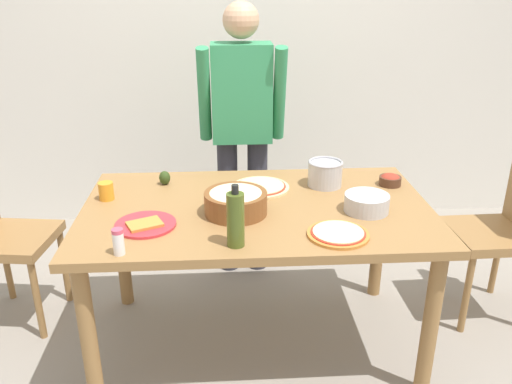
# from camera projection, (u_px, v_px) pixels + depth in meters

# --- Properties ---
(ground) EXTENTS (8.00, 8.00, 0.00)m
(ground) POSITION_uv_depth(u_px,v_px,m) (257.00, 341.00, 2.73)
(ground) COLOR gray
(wall_back) EXTENTS (5.60, 0.10, 2.60)m
(wall_back) POSITION_uv_depth(u_px,v_px,m) (242.00, 43.00, 3.70)
(wall_back) COLOR silver
(wall_back) RESTS_ON ground
(dining_table) EXTENTS (1.60, 0.96, 0.76)m
(dining_table) POSITION_uv_depth(u_px,v_px,m) (257.00, 224.00, 2.47)
(dining_table) COLOR olive
(dining_table) RESTS_ON ground
(person_cook) EXTENTS (0.49, 0.25, 1.62)m
(person_cook) POSITION_uv_depth(u_px,v_px,m) (242.00, 125.00, 3.06)
(person_cook) COLOR #2D2D38
(person_cook) RESTS_ON ground
(chair_wooden_right) EXTENTS (0.41, 0.41, 0.95)m
(chair_wooden_right) POSITION_uv_depth(u_px,v_px,m) (505.00, 223.00, 2.77)
(chair_wooden_right) COLOR olive
(chair_wooden_right) RESTS_ON ground
(pizza_raw_on_board) EXTENTS (0.29, 0.29, 0.02)m
(pizza_raw_on_board) POSITION_uv_depth(u_px,v_px,m) (260.00, 187.00, 2.63)
(pizza_raw_on_board) COLOR beige
(pizza_raw_on_board) RESTS_ON dining_table
(pizza_cooked_on_tray) EXTENTS (0.25, 0.25, 0.02)m
(pizza_cooked_on_tray) POSITION_uv_depth(u_px,v_px,m) (338.00, 234.00, 2.16)
(pizza_cooked_on_tray) COLOR #C67A33
(pizza_cooked_on_tray) RESTS_ON dining_table
(plate_with_slice) EXTENTS (0.26, 0.26, 0.02)m
(plate_with_slice) POSITION_uv_depth(u_px,v_px,m) (145.00, 224.00, 2.24)
(plate_with_slice) COLOR red
(plate_with_slice) RESTS_ON dining_table
(popcorn_bowl) EXTENTS (0.28, 0.28, 0.11)m
(popcorn_bowl) POSITION_uv_depth(u_px,v_px,m) (236.00, 201.00, 2.34)
(popcorn_bowl) COLOR brown
(popcorn_bowl) RESTS_ON dining_table
(mixing_bowl_steel) EXTENTS (0.20, 0.20, 0.08)m
(mixing_bowl_steel) POSITION_uv_depth(u_px,v_px,m) (367.00, 203.00, 2.37)
(mixing_bowl_steel) COLOR #B7B7BC
(mixing_bowl_steel) RESTS_ON dining_table
(small_sauce_bowl) EXTENTS (0.11, 0.11, 0.06)m
(small_sauce_bowl) POSITION_uv_depth(u_px,v_px,m) (390.00, 180.00, 2.67)
(small_sauce_bowl) COLOR #4C2D1E
(small_sauce_bowl) RESTS_ON dining_table
(olive_oil_bottle) EXTENTS (0.07, 0.07, 0.26)m
(olive_oil_bottle) POSITION_uv_depth(u_px,v_px,m) (236.00, 219.00, 2.04)
(olive_oil_bottle) COLOR #47561E
(olive_oil_bottle) RESTS_ON dining_table
(steel_pot) EXTENTS (0.17, 0.17, 0.13)m
(steel_pot) POSITION_uv_depth(u_px,v_px,m) (325.00, 173.00, 2.65)
(steel_pot) COLOR #B7B7BC
(steel_pot) RESTS_ON dining_table
(cup_orange) EXTENTS (0.07, 0.07, 0.08)m
(cup_orange) POSITION_uv_depth(u_px,v_px,m) (106.00, 191.00, 2.49)
(cup_orange) COLOR orange
(cup_orange) RESTS_ON dining_table
(salt_shaker) EXTENTS (0.04, 0.04, 0.11)m
(salt_shaker) POSITION_uv_depth(u_px,v_px,m) (118.00, 242.00, 2.00)
(salt_shaker) COLOR white
(salt_shaker) RESTS_ON dining_table
(avocado) EXTENTS (0.06, 0.06, 0.07)m
(avocado) POSITION_uv_depth(u_px,v_px,m) (165.00, 178.00, 2.68)
(avocado) COLOR #2D4219
(avocado) RESTS_ON dining_table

